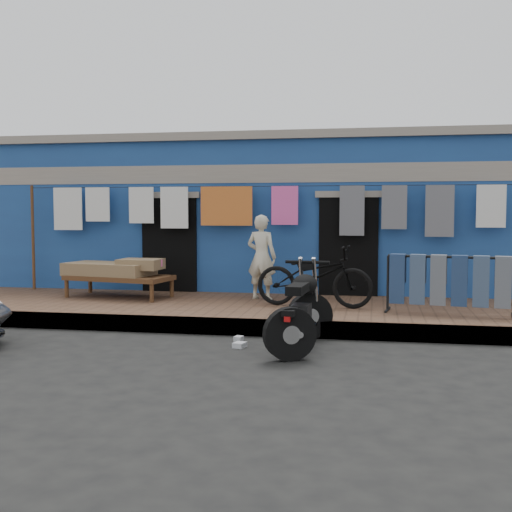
# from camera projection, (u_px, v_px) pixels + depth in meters

# --- Properties ---
(ground) EXTENTS (80.00, 80.00, 0.00)m
(ground) POSITION_uv_depth(u_px,v_px,m) (226.00, 360.00, 7.93)
(ground) COLOR black
(ground) RESTS_ON ground
(sidewalk) EXTENTS (28.00, 3.00, 0.25)m
(sidewalk) POSITION_uv_depth(u_px,v_px,m) (267.00, 312.00, 10.86)
(sidewalk) COLOR brown
(sidewalk) RESTS_ON ground
(curb) EXTENTS (28.00, 0.10, 0.25)m
(curb) POSITION_uv_depth(u_px,v_px,m) (250.00, 327.00, 9.44)
(curb) COLOR gray
(curb) RESTS_ON ground
(building) EXTENTS (12.20, 5.20, 3.36)m
(building) POSITION_uv_depth(u_px,v_px,m) (296.00, 218.00, 14.66)
(building) COLOR navy
(building) RESTS_ON ground
(clothesline) EXTENTS (10.06, 0.06, 2.10)m
(clothesline) POSITION_uv_depth(u_px,v_px,m) (260.00, 212.00, 12.03)
(clothesline) COLOR brown
(clothesline) RESTS_ON sidewalk
(seated_person) EXTENTS (0.62, 0.49, 1.52)m
(seated_person) POSITION_uv_depth(u_px,v_px,m) (262.00, 257.00, 11.51)
(seated_person) COLOR beige
(seated_person) RESTS_ON sidewalk
(bicycle) EXTENTS (2.01, 0.93, 1.25)m
(bicycle) POSITION_uv_depth(u_px,v_px,m) (314.00, 269.00, 10.61)
(bicycle) COLOR black
(bicycle) RESTS_ON sidewalk
(motorcycle) EXTENTS (0.89, 1.86, 1.14)m
(motorcycle) POSITION_uv_depth(u_px,v_px,m) (301.00, 306.00, 8.52)
(motorcycle) COLOR black
(motorcycle) RESTS_ON ground
(charpoy) EXTENTS (2.37, 1.68, 0.68)m
(charpoy) POSITION_uv_depth(u_px,v_px,m) (119.00, 279.00, 11.79)
(charpoy) COLOR brown
(charpoy) RESTS_ON sidewalk
(jeans_rack) EXTENTS (2.08, 0.99, 0.94)m
(jeans_rack) POSITION_uv_depth(u_px,v_px,m) (449.00, 284.00, 9.87)
(jeans_rack) COLOR black
(jeans_rack) RESTS_ON sidewalk
(litter_a) EXTENTS (0.21, 0.19, 0.08)m
(litter_a) POSITION_uv_depth(u_px,v_px,m) (289.00, 339.00, 8.99)
(litter_a) COLOR silver
(litter_a) RESTS_ON ground
(litter_b) EXTENTS (0.13, 0.16, 0.07)m
(litter_b) POSITION_uv_depth(u_px,v_px,m) (239.00, 339.00, 9.07)
(litter_b) COLOR silver
(litter_b) RESTS_ON ground
(litter_c) EXTENTS (0.18, 0.21, 0.07)m
(litter_c) POSITION_uv_depth(u_px,v_px,m) (240.00, 345.00, 8.64)
(litter_c) COLOR silver
(litter_c) RESTS_ON ground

